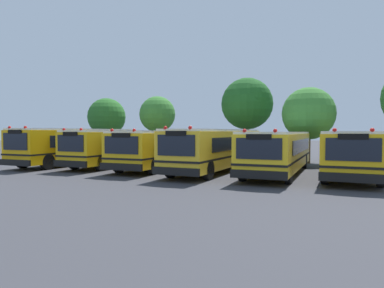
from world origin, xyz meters
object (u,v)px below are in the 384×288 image
Objects in this scene: school_bus_2 at (166,147)px; school_bus_0 at (79,144)px; school_bus_5 at (351,152)px; school_bus_3 at (218,148)px; tree_0 at (107,117)px; tree_1 at (157,115)px; tree_3 at (307,115)px; school_bus_1 at (120,146)px; school_bus_4 at (279,150)px; tree_2 at (248,103)px.

school_bus_0 is at bearing 1.58° from school_bus_2.
school_bus_2 is 11.19m from school_bus_5.
tree_0 is (-16.15, 9.68, 2.57)m from school_bus_3.
school_bus_0 is at bearing -62.15° from tree_0.
school_bus_3 is (3.78, -0.31, 0.05)m from school_bus_2.
tree_3 is (14.34, -2.30, -0.39)m from tree_1.
school_bus_1 reaches higher than school_bus_4.
school_bus_1 is 0.84× the size of school_bus_3.
school_bus_4 is at bearing 179.52° from school_bus_0.
school_bus_2 is 1.00× the size of school_bus_4.
tree_1 is at bearing -35.95° from school_bus_4.
school_bus_2 is 11.00m from tree_3.
school_bus_0 is at bearing 0.79° from school_bus_3.
tree_0 reaches higher than school_bus_1.
school_bus_4 is (3.67, 0.05, -0.07)m from school_bus_3.
tree_2 reaches higher than school_bus_3.
school_bus_2 is at bearing -4.41° from school_bus_3.
school_bus_5 reaches higher than school_bus_4.
school_bus_3 is (10.98, 0.10, -0.04)m from school_bus_0.
school_bus_0 is 7.22m from school_bus_2.
school_bus_2 is at bearing -37.15° from tree_0.
school_bus_1 is at bearing -47.68° from tree_0.
school_bus_4 is 1.88× the size of tree_3.
school_bus_3 is 10.39m from tree_2.
school_bus_1 is 0.90× the size of school_bus_2.
tree_2 is (9.18, 0.18, 0.89)m from tree_1.
school_bus_1 is at bearing -124.15° from tree_2.
tree_1 is (-9.93, 9.57, 2.65)m from school_bus_3.
tree_1 reaches higher than school_bus_4.
tree_1 is at bearing -75.01° from school_bus_1.
school_bus_1 is at bearing -74.89° from tree_1.
school_bus_1 is 1.64× the size of tree_1.
tree_2 reaches higher than tree_3.
school_bus_3 reaches higher than school_bus_1.
school_bus_5 is at bearing -178.59° from school_bus_3.
school_bus_3 is at bearing 179.44° from school_bus_0.
tree_3 reaches higher than school_bus_4.
school_bus_5 is 25.55m from tree_0.
school_bus_4 is 7.62m from tree_3.
tree_1 is at bearing -43.67° from school_bus_3.
tree_3 is at bearing -67.58° from school_bus_5.
school_bus_0 reaches higher than school_bus_3.
tree_2 is (10.23, 9.85, 3.50)m from school_bus_0.
school_bus_1 reaches higher than school_bus_5.
school_bus_2 is 11.44m from tree_1.
school_bus_3 is (7.35, -0.02, 0.03)m from school_bus_1.
school_bus_3 is at bearing -30.95° from tree_0.
school_bus_5 is at bearing 177.51° from school_bus_2.
tree_1 is 14.53m from tree_3.
tree_3 is at bearing -25.59° from tree_2.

